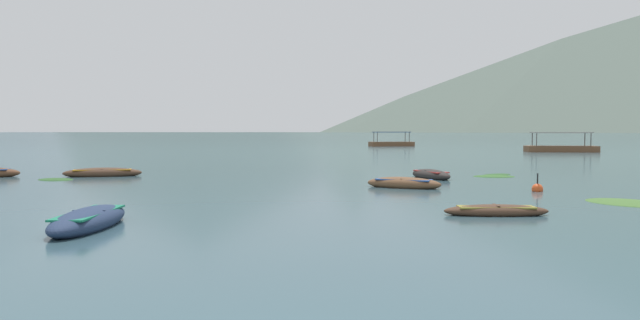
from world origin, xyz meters
name	(u,v)px	position (x,y,z in m)	size (l,w,h in m)	color
ground_plane	(293,132)	(0.00, 1500.00, 0.00)	(6000.00, 6000.00, 0.00)	#385660
mountain_2	(200,74)	(-278.02, 1793.13, 173.47)	(1324.29, 1324.29, 346.94)	#4C5B56
mountain_3	(355,91)	(191.17, 1825.71, 124.15)	(630.43, 630.43, 248.31)	slate
rowboat_1	(103,173)	(-10.70, 28.06, 0.19)	(4.31, 1.88, 0.61)	#4C3323
rowboat_2	(404,183)	(4.70, 20.83, 0.19)	(3.50, 2.54, 0.59)	brown
rowboat_3	(496,211)	(5.86, 12.22, 0.13)	(3.16, 0.99, 0.40)	#4C3323
rowboat_4	(431,175)	(7.09, 25.84, 0.19)	(2.10, 3.41, 0.61)	#2D2826
rowboat_6	(89,220)	(-5.49, 10.42, 0.20)	(1.47, 4.11, 0.66)	navy
ferry_0	(391,143)	(15.80, 90.54, 0.45)	(7.43, 3.63, 2.54)	brown
ferry_1	(561,148)	(31.53, 63.73, 0.45)	(8.37, 4.20, 2.54)	brown
mooring_buoy	(537,189)	(9.95, 18.98, 0.10)	(0.46, 0.46, 0.89)	#DB4C1E
weed_patch_0	(496,175)	(11.35, 27.98, 0.00)	(2.25, 1.02, 0.14)	#2D5628
weed_patch_1	(494,177)	(10.84, 26.90, 0.00)	(1.44, 2.26, 0.14)	#38662D
weed_patch_3	(631,203)	(11.57, 14.91, 0.00)	(3.14, 2.30, 0.14)	#477033
weed_patch_5	(56,180)	(-12.41, 25.87, 0.00)	(1.46, 2.02, 0.14)	#2D5628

